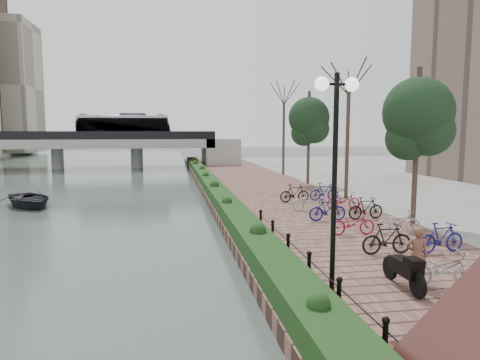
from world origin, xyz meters
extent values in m
cube|color=brown|center=(4.00, 17.50, 0.25)|extent=(8.00, 75.00, 0.50)
cube|color=#1B3814|center=(0.60, 20.00, 0.80)|extent=(1.10, 56.00, 0.60)
cylinder|color=black|center=(1.40, -1.00, 0.85)|extent=(0.10, 0.10, 0.70)
cylinder|color=black|center=(1.40, 1.00, 0.85)|extent=(0.10, 0.10, 0.70)
cylinder|color=black|center=(1.40, 3.00, 0.85)|extent=(0.10, 0.10, 0.70)
cylinder|color=black|center=(1.40, 5.00, 0.85)|extent=(0.10, 0.10, 0.70)
cylinder|color=black|center=(1.40, 7.00, 0.85)|extent=(0.10, 0.10, 0.70)
cylinder|color=black|center=(1.40, 9.00, 0.85)|extent=(0.10, 0.10, 0.70)
cylinder|color=black|center=(1.56, 1.81, 3.09)|extent=(0.12, 0.12, 5.17)
cylinder|color=black|center=(1.56, 1.81, 5.42)|extent=(0.70, 0.06, 0.06)
sphere|color=white|center=(1.21, 1.81, 5.42)|extent=(0.32, 0.32, 0.32)
sphere|color=white|center=(1.91, 1.81, 5.42)|extent=(0.32, 0.32, 0.32)
imported|color=brown|center=(4.00, 2.29, 1.25)|extent=(0.64, 0.53, 1.51)
imported|color=#A8A7AC|center=(4.60, 2.18, 0.95)|extent=(0.60, 1.71, 0.90)
imported|color=black|center=(4.60, 4.78, 1.00)|extent=(0.47, 1.66, 1.00)
imported|color=maroon|center=(4.60, 7.38, 0.95)|extent=(0.60, 1.72, 0.90)
imported|color=navy|center=(4.60, 9.98, 1.00)|extent=(0.47, 1.66, 1.00)
imported|color=#A8A7AC|center=(4.60, 12.58, 0.95)|extent=(0.60, 1.71, 0.90)
imported|color=black|center=(4.60, 15.18, 1.00)|extent=(0.47, 1.66, 1.00)
imported|color=navy|center=(6.40, 4.78, 1.00)|extent=(0.47, 1.66, 1.00)
imported|color=#A8A7AC|center=(6.40, 7.38, 0.95)|extent=(0.60, 1.72, 0.90)
imported|color=black|center=(6.40, 9.98, 1.00)|extent=(0.47, 1.66, 1.00)
imported|color=maroon|center=(6.40, 12.58, 0.95)|extent=(0.60, 1.71, 0.90)
imported|color=navy|center=(6.40, 15.18, 1.00)|extent=(0.47, 1.66, 1.00)
cube|color=gray|center=(-15.00, 45.00, 3.00)|extent=(36.00, 8.00, 1.00)
cube|color=black|center=(-15.00, 41.10, 3.95)|extent=(36.00, 0.15, 0.90)
cube|color=black|center=(-15.00, 48.90, 3.95)|extent=(36.00, 0.15, 0.90)
cylinder|color=gray|center=(-15.00, 45.00, 1.25)|extent=(1.40, 1.40, 2.50)
cylinder|color=gray|center=(-6.00, 45.00, 1.25)|extent=(1.40, 1.40, 2.50)
imported|color=white|center=(-7.33, 45.00, 5.00)|extent=(2.52, 10.77, 3.00)
imported|color=black|center=(-10.27, 18.81, 0.47)|extent=(4.90, 5.31, 0.90)
cube|color=#B6AF98|center=(-33.00, 80.00, 12.50)|extent=(12.00, 12.00, 24.00)
camera|label=1|loc=(-2.14, -7.37, 4.38)|focal=32.00mm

